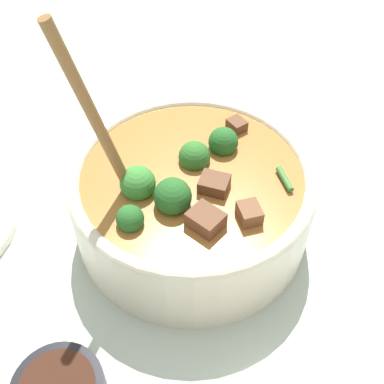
% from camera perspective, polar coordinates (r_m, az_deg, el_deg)
% --- Properties ---
extents(ground_plane, '(4.00, 4.00, 0.00)m').
position_cam_1_polar(ground_plane, '(0.63, 0.00, -4.15)').
color(ground_plane, '#ADBCAD').
extents(stew_bowl, '(0.29, 0.29, 0.31)m').
position_cam_1_polar(stew_bowl, '(0.58, -0.05, -0.55)').
color(stew_bowl, beige).
rests_on(stew_bowl, ground_plane).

